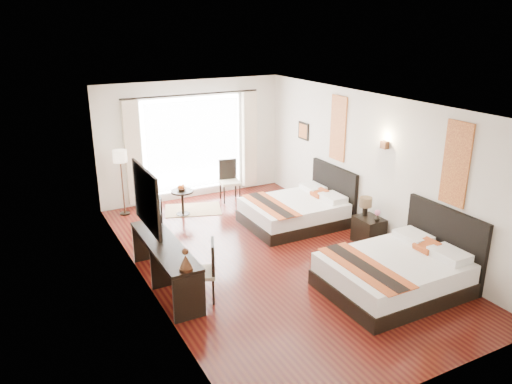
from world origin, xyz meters
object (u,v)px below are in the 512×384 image
desk_chair (202,282)px  vase (377,219)px  television (155,219)px  console_desk (165,265)px  table_lamp (366,203)px  bed_far (298,210)px  nightstand (369,230)px  fruit_bowl (182,189)px  floor_lamp (120,161)px  window_chair (230,188)px  side_table (183,203)px  bed_near (398,272)px

desk_chair → vase: bearing=-154.3°
television → console_desk: bearing=-164.4°
television → table_lamp: bearing=-79.7°
bed_far → desk_chair: size_ratio=2.12×
nightstand → fruit_bowl: bearing=130.5°
television → floor_lamp: size_ratio=0.57×
bed_far → window_chair: (-0.64, 1.99, -0.00)m
vase → side_table: vase is taller
bed_near → vase: (0.75, 1.39, 0.24)m
table_lamp → console_desk: size_ratio=0.17×
floor_lamp → window_chair: floor_lamp is taller
television → window_chair: (2.62, 2.77, -0.70)m
side_table → floor_lamp: bearing=150.7°
table_lamp → window_chair: size_ratio=0.40×
nightstand → floor_lamp: bearing=135.6°
floor_lamp → fruit_bowl: 1.43m
nightstand → window_chair: window_chair is taller
table_lamp → window_chair: window_chair is taller
console_desk → window_chair: window_chair is taller
table_lamp → side_table: table_lamp is taller
vase → window_chair: size_ratio=0.12×
console_desk → fruit_bowl: bearing=65.4°
side_table → bed_far: bearing=-39.4°
television → fruit_bowl: (1.30, 2.41, -0.41)m
console_desk → desk_chair: 0.74m
bed_near → television: bearing=144.5°
console_desk → television: 0.77m
console_desk → television: size_ratio=2.66×
television → fruit_bowl: size_ratio=3.89×
television → bed_near: bearing=-107.4°
floor_lamp → bed_far: bearing=-36.0°
vase → side_table: (-2.65, 3.27, -0.28)m
bed_far → floor_lamp: 3.93m
bed_far → window_chair: bearing=107.8°
bed_near → side_table: bed_near is taller
console_desk → fruit_bowl: console_desk is taller
console_desk → desk_chair: bearing=-59.6°
television → desk_chair: 1.35m
fruit_bowl → bed_far: bearing=-40.0°
vase → bed_near: bearing=-118.3°
table_lamp → bed_far: bearing=117.7°
television → desk_chair: size_ratio=0.86×
floor_lamp → desk_chair: bearing=-87.4°
nightstand → floor_lamp: floor_lamp is taller
console_desk → desk_chair: size_ratio=2.30×
vase → window_chair: 3.90m
console_desk → floor_lamp: 3.59m
table_lamp → side_table: bearing=132.2°
bed_near → fruit_bowl: size_ratio=10.15×
bed_near → desk_chair: bed_near is taller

